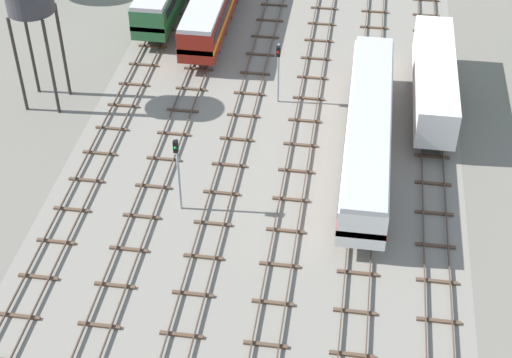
# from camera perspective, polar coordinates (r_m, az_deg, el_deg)

# --- Properties ---
(ground_plane) EXTENTS (480.00, 480.00, 0.00)m
(ground_plane) POSITION_cam_1_polar(r_m,az_deg,el_deg) (72.23, 2.88, 11.24)
(ground_plane) COLOR slate
(ballast_bed) EXTENTS (26.83, 176.00, 0.01)m
(ballast_bed) POSITION_cam_1_polar(r_m,az_deg,el_deg) (72.23, 2.88, 11.24)
(ballast_bed) COLOR gray
(ballast_bed) RESTS_ON ground
(track_far_left) EXTENTS (2.40, 126.00, 0.29)m
(track_far_left) POSITION_cam_1_polar(r_m,az_deg,el_deg) (74.82, -5.96, 12.23)
(track_far_left) COLOR #47382D
(track_far_left) RESTS_ON ground
(track_left) EXTENTS (2.40, 126.00, 0.29)m
(track_left) POSITION_cam_1_polar(r_m,az_deg,el_deg) (73.91, -2.43, 12.05)
(track_left) COLOR #47382D
(track_left) RESTS_ON ground
(track_centre_left) EXTENTS (2.40, 126.00, 0.29)m
(track_centre_left) POSITION_cam_1_polar(r_m,az_deg,el_deg) (73.27, 1.16, 11.82)
(track_centre_left) COLOR #47382D
(track_centre_left) RESTS_ON ground
(track_centre) EXTENTS (2.40, 126.00, 0.29)m
(track_centre) POSITION_cam_1_polar(r_m,az_deg,el_deg) (72.91, 4.79, 11.55)
(track_centre) COLOR #47382D
(track_centre) RESTS_ON ground
(track_centre_right) EXTENTS (2.40, 126.00, 0.29)m
(track_centre_right) POSITION_cam_1_polar(r_m,az_deg,el_deg) (72.83, 8.44, 11.22)
(track_centre_right) COLOR #47382D
(track_centre_right) RESTS_ON ground
(track_right) EXTENTS (2.40, 126.00, 0.29)m
(track_right) POSITION_cam_1_polar(r_m,az_deg,el_deg) (73.04, 12.07, 10.86)
(track_right) COLOR #47382D
(track_right) RESTS_ON ground
(diesel_railcar_centre_right_nearest) EXTENTS (2.96, 20.50, 3.80)m
(diesel_railcar_centre_right_nearest) POSITION_cam_1_polar(r_m,az_deg,el_deg) (53.91, 8.00, 3.48)
(diesel_railcar_centre_right_nearest) COLOR white
(diesel_railcar_centre_right_nearest) RESTS_ON ground
(freight_boxcar_right_near) EXTENTS (2.87, 14.00, 3.60)m
(freight_boxcar_right_near) POSITION_cam_1_polar(r_m,az_deg,el_deg) (60.49, 12.60, 7.01)
(freight_boxcar_right_near) COLOR white
(freight_boxcar_right_near) RESTS_ON ground
(signal_post_nearest) EXTENTS (0.28, 0.47, 4.94)m
(signal_post_nearest) POSITION_cam_1_polar(r_m,az_deg,el_deg) (59.20, 1.60, 8.06)
(signal_post_nearest) COLOR gray
(signal_post_nearest) RESTS_ON ground
(signal_post_mid) EXTENTS (0.28, 0.47, 5.55)m
(signal_post_mid) POSITION_cam_1_polar(r_m,az_deg,el_deg) (49.04, -5.60, 0.96)
(signal_post_mid) COLOR gray
(signal_post_mid) RESTS_ON ground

